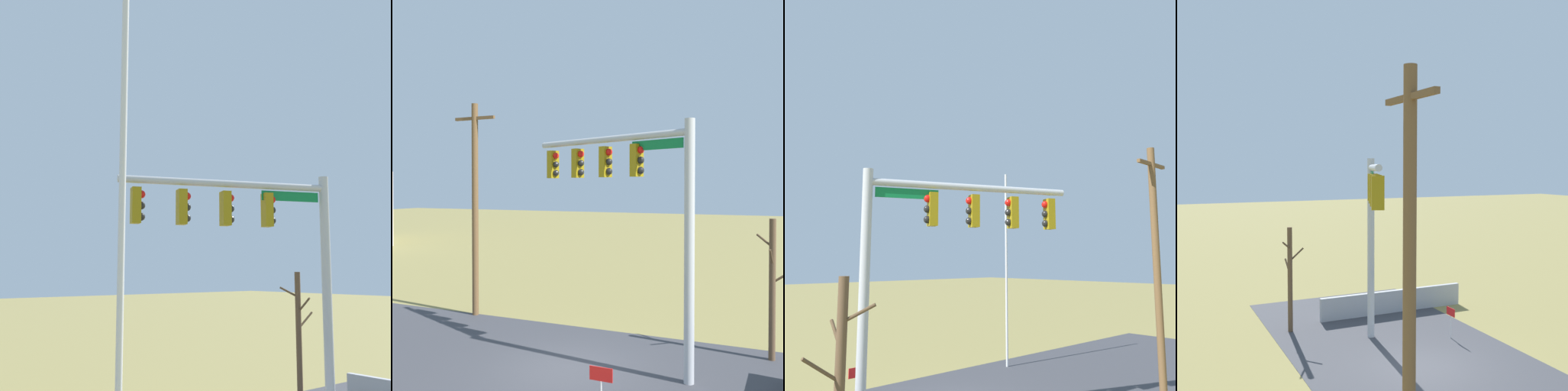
% 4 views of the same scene
% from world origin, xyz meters
% --- Properties ---
extents(ground_plane, '(160.00, 160.00, 0.00)m').
position_xyz_m(ground_plane, '(0.00, 0.00, 0.00)').
color(ground_plane, olive).
extents(road_surface, '(28.00, 8.00, 0.01)m').
position_xyz_m(road_surface, '(-4.00, 0.00, 0.01)').
color(road_surface, '#3D3D42').
rests_on(road_surface, ground_plane).
extents(sidewalk_corner, '(6.00, 6.00, 0.01)m').
position_xyz_m(sidewalk_corner, '(4.47, 0.40, 0.00)').
color(sidewalk_corner, '#B7B5AD').
rests_on(sidewalk_corner, ground_plane).
extents(signal_mast, '(5.86, 2.55, 7.14)m').
position_xyz_m(signal_mast, '(1.69, 1.13, 5.13)').
color(signal_mast, '#B2B5BA').
rests_on(signal_mast, ground_plane).
extents(utility_pole, '(1.90, 0.26, 8.72)m').
position_xyz_m(utility_pole, '(-6.07, 3.88, 4.53)').
color(utility_pole, brown).
rests_on(utility_pole, ground_plane).
extents(bare_tree, '(1.27, 1.02, 4.34)m').
position_xyz_m(bare_tree, '(5.45, 3.16, 2.23)').
color(bare_tree, brown).
rests_on(bare_tree, ground_plane).
extents(open_sign, '(0.56, 0.04, 1.22)m').
position_xyz_m(open_sign, '(2.06, -2.43, 0.91)').
color(open_sign, silver).
rests_on(open_sign, ground_plane).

